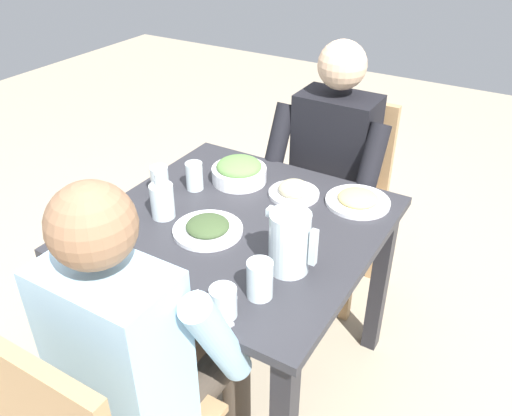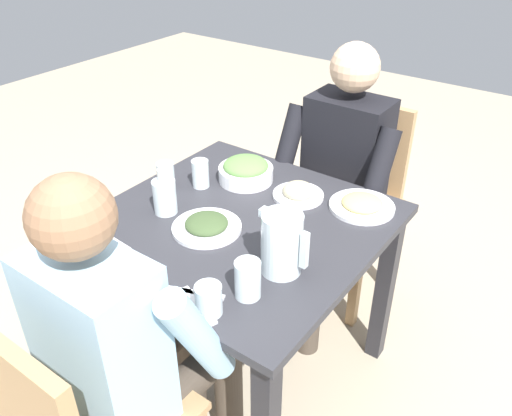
# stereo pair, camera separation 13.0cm
# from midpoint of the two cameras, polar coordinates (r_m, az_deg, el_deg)

# --- Properties ---
(ground_plane) EXTENTS (8.00, 8.00, 0.00)m
(ground_plane) POSITION_cam_midpoint_polar(r_m,az_deg,el_deg) (2.24, -3.40, -17.13)
(ground_plane) COLOR tan
(dining_table) EXTENTS (0.91, 0.91, 0.72)m
(dining_table) POSITION_cam_midpoint_polar(r_m,az_deg,el_deg) (1.83, -4.00, -4.63)
(dining_table) COLOR #2D2D33
(dining_table) RESTS_ON ground_plane
(chair_far) EXTENTS (0.40, 0.40, 0.90)m
(chair_far) POSITION_cam_midpoint_polar(r_m,az_deg,el_deg) (2.40, 7.67, 2.30)
(chair_far) COLOR tan
(chair_far) RESTS_ON ground_plane
(diner_near) EXTENTS (0.48, 0.53, 1.19)m
(diner_near) POSITION_cam_midpoint_polar(r_m,az_deg,el_deg) (1.45, -14.43, -14.60)
(diner_near) COLOR #9EC6E0
(diner_near) RESTS_ON ground_plane
(diner_far) EXTENTS (0.48, 0.53, 1.19)m
(diner_far) POSITION_cam_midpoint_polar(r_m,az_deg,el_deg) (2.17, 5.71, 3.38)
(diner_far) COLOR black
(diner_far) RESTS_ON ground_plane
(water_pitcher) EXTENTS (0.16, 0.12, 0.19)m
(water_pitcher) POSITION_cam_midpoint_polar(r_m,az_deg,el_deg) (1.50, 1.20, -3.76)
(water_pitcher) COLOR silver
(water_pitcher) RESTS_ON dining_table
(salad_bowl) EXTENTS (0.21, 0.21, 0.09)m
(salad_bowl) POSITION_cam_midpoint_polar(r_m,az_deg,el_deg) (1.98, -3.73, 3.99)
(salad_bowl) COLOR white
(salad_bowl) RESTS_ON dining_table
(plate_dolmas) EXTENTS (0.23, 0.23, 0.05)m
(plate_dolmas) POSITION_cam_midpoint_polar(r_m,az_deg,el_deg) (1.71, -7.44, -2.19)
(plate_dolmas) COLOR white
(plate_dolmas) RESTS_ON dining_table
(plate_beans) EXTENTS (0.18, 0.18, 0.06)m
(plate_beans) POSITION_cam_midpoint_polar(r_m,az_deg,el_deg) (1.89, 2.20, 1.85)
(plate_beans) COLOR white
(plate_beans) RESTS_ON dining_table
(plate_fries) EXTENTS (0.23, 0.23, 0.04)m
(plate_fries) POSITION_cam_midpoint_polar(r_m,az_deg,el_deg) (1.87, 9.08, 0.86)
(plate_fries) COLOR white
(plate_fries) RESTS_ON dining_table
(water_glass_near_right) EXTENTS (0.07, 0.07, 0.11)m
(water_glass_near_right) POSITION_cam_midpoint_polar(r_m,az_deg,el_deg) (1.43, -2.21, -7.84)
(water_glass_near_right) COLOR silver
(water_glass_near_right) RESTS_ON dining_table
(water_glass_far_right) EXTENTS (0.06, 0.06, 0.11)m
(water_glass_far_right) POSITION_cam_midpoint_polar(r_m,az_deg,el_deg) (1.94, -8.63, 3.41)
(water_glass_far_right) COLOR silver
(water_glass_far_right) RESTS_ON dining_table
(water_glass_far_left) EXTENTS (0.06, 0.06, 0.11)m
(water_glass_far_left) POSITION_cam_midpoint_polar(r_m,az_deg,el_deg) (1.92, -12.31, 2.85)
(water_glass_far_left) COLOR silver
(water_glass_far_left) RESTS_ON dining_table
(water_glass_center) EXTENTS (0.07, 0.07, 0.09)m
(water_glass_center) POSITION_cam_midpoint_polar(r_m,az_deg,el_deg) (1.39, -6.29, -10.20)
(water_glass_center) COLOR silver
(water_glass_center) RESTS_ON dining_table
(wine_glass) EXTENTS (0.08, 0.08, 0.20)m
(wine_glass) POSITION_cam_midpoint_polar(r_m,az_deg,el_deg) (1.64, -21.27, -0.76)
(wine_glass) COLOR silver
(wine_glass) RESTS_ON dining_table
(oil_carafe) EXTENTS (0.08, 0.08, 0.16)m
(oil_carafe) POSITION_cam_midpoint_polar(r_m,az_deg,el_deg) (1.79, -12.19, 0.60)
(oil_carafe) COLOR silver
(oil_carafe) RESTS_ON dining_table
(fork_near) EXTENTS (0.17, 0.08, 0.01)m
(fork_near) POSITION_cam_midpoint_polar(r_m,az_deg,el_deg) (1.43, -7.50, -10.89)
(fork_near) COLOR silver
(fork_near) RESTS_ON dining_table
(knife_near) EXTENTS (0.18, 0.09, 0.01)m
(knife_near) POSITION_cam_midpoint_polar(r_m,az_deg,el_deg) (1.47, -8.24, -9.53)
(knife_near) COLOR silver
(knife_near) RESTS_ON dining_table
(fork_far) EXTENTS (0.17, 0.04, 0.01)m
(fork_far) POSITION_cam_midpoint_polar(r_m,az_deg,el_deg) (1.70, -17.49, -4.22)
(fork_far) COLOR silver
(fork_far) RESTS_ON dining_table
(knife_far) EXTENTS (0.19, 0.03, 0.01)m
(knife_far) POSITION_cam_midpoint_polar(r_m,az_deg,el_deg) (1.63, -16.13, -5.72)
(knife_far) COLOR silver
(knife_far) RESTS_ON dining_table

